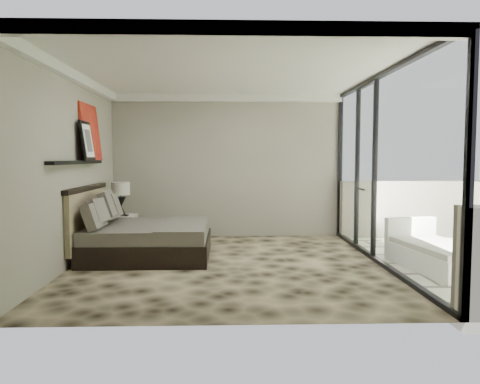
{
  "coord_description": "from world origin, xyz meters",
  "views": [
    {
      "loc": [
        -0.03,
        -6.78,
        1.57
      ],
      "look_at": [
        0.19,
        0.4,
        1.04
      ],
      "focal_mm": 35.0,
      "sensor_mm": 36.0,
      "label": 1
    }
  ],
  "objects_px": {
    "nightstand": "(121,229)",
    "table_lamp": "(121,194)",
    "ottoman": "(475,231)",
    "lounger": "(437,255)",
    "bed": "(142,237)"
  },
  "relations": [
    {
      "from": "table_lamp",
      "to": "lounger",
      "type": "relative_size",
      "value": 0.35
    },
    {
      "from": "bed",
      "to": "ottoman",
      "type": "bearing_deg",
      "value": 8.2
    },
    {
      "from": "nightstand",
      "to": "lounger",
      "type": "xyz_separation_m",
      "value": [
        4.9,
        -2.09,
        -0.07
      ]
    },
    {
      "from": "nightstand",
      "to": "lounger",
      "type": "relative_size",
      "value": 0.31
    },
    {
      "from": "nightstand",
      "to": "table_lamp",
      "type": "relative_size",
      "value": 0.88
    },
    {
      "from": "nightstand",
      "to": "ottoman",
      "type": "height_order",
      "value": "nightstand"
    },
    {
      "from": "ottoman",
      "to": "lounger",
      "type": "height_order",
      "value": "lounger"
    },
    {
      "from": "nightstand",
      "to": "lounger",
      "type": "height_order",
      "value": "lounger"
    },
    {
      "from": "table_lamp",
      "to": "lounger",
      "type": "height_order",
      "value": "table_lamp"
    },
    {
      "from": "table_lamp",
      "to": "ottoman",
      "type": "bearing_deg",
      "value": -2.71
    },
    {
      "from": "bed",
      "to": "nightstand",
      "type": "distance_m",
      "value": 1.33
    },
    {
      "from": "table_lamp",
      "to": "ottoman",
      "type": "height_order",
      "value": "table_lamp"
    },
    {
      "from": "lounger",
      "to": "table_lamp",
      "type": "bearing_deg",
      "value": 148.77
    },
    {
      "from": "ottoman",
      "to": "nightstand",
      "type": "bearing_deg",
      "value": 176.79
    },
    {
      "from": "bed",
      "to": "table_lamp",
      "type": "height_order",
      "value": "table_lamp"
    }
  ]
}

